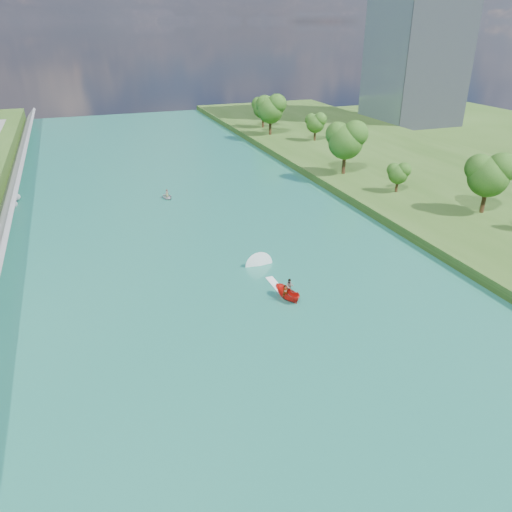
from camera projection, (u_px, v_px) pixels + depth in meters
name	position (u px, v px, depth m)	size (l,w,h in m)	color
ground	(274.00, 353.00, 46.30)	(260.00, 260.00, 0.00)	#2D5119
river_water	(215.00, 264.00, 63.27)	(55.00, 240.00, 0.10)	#196054
office_tower	(421.00, 13.00, 139.92)	(22.00, 22.00, 60.00)	gray
trees_east	(416.00, 164.00, 82.07)	(18.10, 143.06, 11.92)	#165015
motorboat	(281.00, 286.00, 56.66)	(3.60, 18.75, 2.11)	red
raft	(167.00, 196.00, 86.51)	(2.40, 3.16, 1.57)	#999EA2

